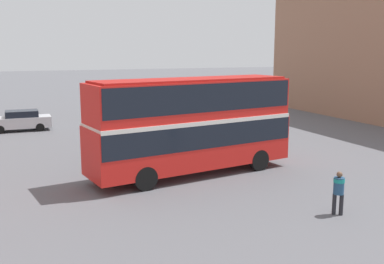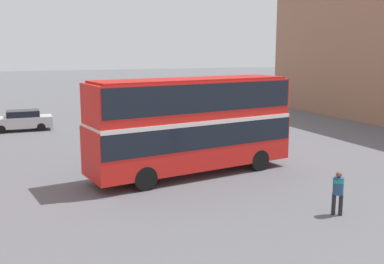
% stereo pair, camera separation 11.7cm
% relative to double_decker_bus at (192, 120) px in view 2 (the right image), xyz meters
% --- Properties ---
extents(ground_plane, '(240.00, 240.00, 0.00)m').
position_rel_double_decker_bus_xyz_m(ground_plane, '(-0.76, 0.84, -2.72)').
color(ground_plane, '#5B5B60').
extents(double_decker_bus, '(10.57, 4.16, 4.72)m').
position_rel_double_decker_bus_xyz_m(double_decker_bus, '(0.00, 0.00, 0.00)').
color(double_decker_bus, red).
rests_on(double_decker_bus, ground_plane).
extents(pedestrian_foreground, '(0.58, 0.58, 1.66)m').
position_rel_double_decker_bus_xyz_m(pedestrian_foreground, '(2.89, -7.20, -1.70)').
color(pedestrian_foreground, '#232328').
rests_on(pedestrian_foreground, ground_plane).
extents(parked_car_kerb_near, '(4.67, 2.14, 1.53)m').
position_rel_double_decker_bus_xyz_m(parked_car_kerb_near, '(1.74, 12.32, -1.94)').
color(parked_car_kerb_near, slate).
rests_on(parked_car_kerb_near, ground_plane).
extents(parked_car_kerb_far, '(4.53, 1.87, 1.55)m').
position_rel_double_decker_bus_xyz_m(parked_car_kerb_far, '(-7.39, 16.20, -1.93)').
color(parked_car_kerb_far, silver).
rests_on(parked_car_kerb_far, ground_plane).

